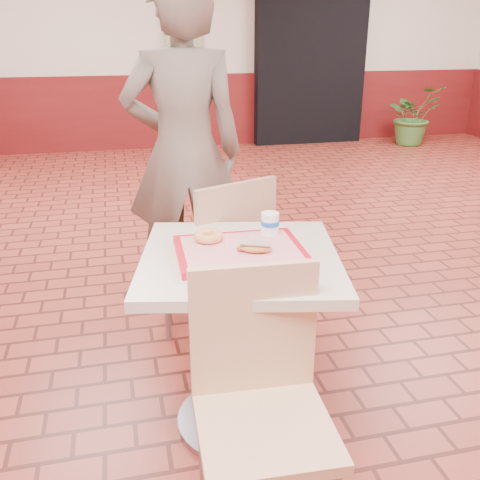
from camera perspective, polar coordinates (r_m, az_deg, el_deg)
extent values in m
cube|color=maroon|center=(3.49, 15.89, -6.04)|extent=(8.00, 10.00, 0.01)
cube|color=beige|center=(7.85, -1.51, 20.99)|extent=(8.00, 0.01, 3.00)
cube|color=#5F1212|center=(7.90, -1.40, 13.71)|extent=(8.00, 0.04, 1.00)
cube|color=black|center=(8.08, 7.50, 18.00)|extent=(1.60, 0.22, 2.20)
cube|color=gray|center=(7.69, -6.13, 21.62)|extent=(0.50, 0.03, 1.20)
cube|color=beige|center=(2.02, 0.00, -2.13)|extent=(0.74, 0.74, 0.04)
cylinder|color=gray|center=(2.20, 0.00, -11.44)|extent=(0.08, 0.08, 0.74)
cylinder|color=gray|center=(2.41, 0.00, -18.50)|extent=(0.53, 0.53, 0.03)
cube|color=#E1B387|center=(1.74, 2.70, -19.53)|extent=(0.43, 0.43, 0.04)
cube|color=#E1B387|center=(1.75, 1.45, -9.44)|extent=(0.41, 0.05, 0.45)
cylinder|color=gray|center=(2.00, -3.98, -21.62)|extent=(0.03, 0.03, 0.40)
cylinder|color=gray|center=(2.05, 6.55, -20.32)|extent=(0.03, 0.03, 0.40)
cube|color=tan|center=(2.71, -2.71, -3.10)|extent=(0.56, 0.56, 0.04)
cube|color=tan|center=(2.46, -0.35, 0.79)|extent=(0.41, 0.19, 0.47)
cylinder|color=gray|center=(3.04, -1.60, -5.04)|extent=(0.03, 0.03, 0.42)
cylinder|color=gray|center=(2.87, -7.77, -6.90)|extent=(0.03, 0.03, 0.42)
cylinder|color=gray|center=(2.77, 2.70, -7.82)|extent=(0.03, 0.03, 0.42)
cylinder|color=gray|center=(2.59, -3.86, -10.12)|extent=(0.03, 0.03, 0.42)
imported|color=#6E6255|center=(3.05, -5.98, 9.22)|extent=(0.70, 0.48, 1.85)
cube|color=red|center=(2.01, 0.00, -1.25)|extent=(0.47, 0.37, 0.03)
cube|color=#E18585|center=(2.00, 0.00, -0.86)|extent=(0.42, 0.32, 0.00)
torus|color=#E29752|center=(2.06, -3.40, 0.41)|extent=(0.14, 0.14, 0.04)
ellipsoid|color=#C47739|center=(1.95, 1.63, -0.83)|extent=(0.14, 0.10, 0.03)
cube|color=silver|center=(1.95, 1.63, -0.30)|extent=(0.12, 0.09, 0.01)
ellipsoid|color=#A43B16|center=(1.96, 0.06, -0.94)|extent=(0.03, 0.03, 0.02)
cylinder|color=white|center=(2.12, 3.23, 1.74)|extent=(0.07, 0.07, 0.09)
cylinder|color=blue|center=(2.11, 3.23, 1.86)|extent=(0.07, 0.07, 0.02)
imported|color=#3D712D|center=(8.30, 17.95, 12.51)|extent=(0.86, 0.78, 0.84)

